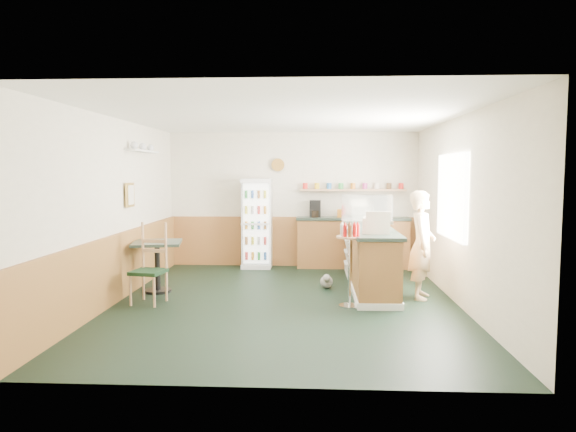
# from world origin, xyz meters

# --- Properties ---
(ground) EXTENTS (6.00, 6.00, 0.00)m
(ground) POSITION_xyz_m (0.00, 0.00, 0.00)
(ground) COLOR black
(ground) RESTS_ON ground
(room_envelope) EXTENTS (5.04, 6.02, 2.72)m
(room_envelope) POSITION_xyz_m (-0.23, 0.73, 1.52)
(room_envelope) COLOR beige
(room_envelope) RESTS_ON ground
(service_counter) EXTENTS (0.68, 3.01, 1.01)m
(service_counter) POSITION_xyz_m (1.35, 1.07, 0.46)
(service_counter) COLOR #9F5B33
(service_counter) RESTS_ON ground
(back_counter) EXTENTS (2.24, 0.42, 1.69)m
(back_counter) POSITION_xyz_m (1.19, 2.80, 0.55)
(back_counter) COLOR #9F5B33
(back_counter) RESTS_ON ground
(drinks_fridge) EXTENTS (0.59, 0.52, 1.78)m
(drinks_fridge) POSITION_xyz_m (-0.71, 2.74, 0.89)
(drinks_fridge) COLOR silver
(drinks_fridge) RESTS_ON ground
(display_case) EXTENTS (0.87, 0.46, 0.50)m
(display_case) POSITION_xyz_m (1.35, 1.65, 1.26)
(display_case) COLOR silver
(display_case) RESTS_ON service_counter
(cash_register) EXTENTS (0.45, 0.47, 0.23)m
(cash_register) POSITION_xyz_m (1.35, 0.20, 1.12)
(cash_register) COLOR beige
(cash_register) RESTS_ON service_counter
(shopkeeper) EXTENTS (0.51, 0.62, 1.63)m
(shopkeeper) POSITION_xyz_m (2.05, 0.34, 0.81)
(shopkeeper) COLOR tan
(shopkeeper) RESTS_ON ground
(condiment_stand) EXTENTS (0.38, 0.38, 1.17)m
(condiment_stand) POSITION_xyz_m (0.93, -0.19, 0.81)
(condiment_stand) COLOR silver
(condiment_stand) RESTS_ON ground
(newspaper_rack) EXTENTS (0.10, 0.48, 0.76)m
(newspaper_rack) POSITION_xyz_m (0.99, 1.16, 0.61)
(newspaper_rack) COLOR black
(newspaper_rack) RESTS_ON ground
(cafe_table) EXTENTS (0.86, 0.86, 0.81)m
(cafe_table) POSITION_xyz_m (-2.05, 0.54, 0.57)
(cafe_table) COLOR black
(cafe_table) RESTS_ON ground
(cafe_chair) EXTENTS (0.50, 0.50, 1.17)m
(cafe_chair) POSITION_xyz_m (-1.97, -0.07, 0.61)
(cafe_chair) COLOR black
(cafe_chair) RESTS_ON ground
(dog_doorstop) EXTENTS (0.21, 0.27, 0.25)m
(dog_doorstop) POSITION_xyz_m (0.64, 0.93, 0.12)
(dog_doorstop) COLOR gray
(dog_doorstop) RESTS_ON ground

